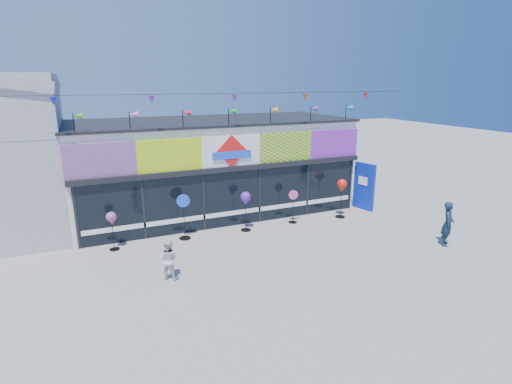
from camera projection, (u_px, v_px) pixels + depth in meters
ground at (268, 258)px, 13.42m from camera, size 80.00×80.00×0.00m
kite_shop at (212, 165)px, 18.10m from camera, size 16.00×5.70×5.31m
blue_sign at (364, 186)px, 18.28m from camera, size 0.40×1.08×2.15m
spinner_0 at (112, 220)px, 13.77m from camera, size 0.35×0.35×1.40m
spinner_1 at (184, 216)px, 14.81m from camera, size 0.49×0.44×1.73m
spinner_2 at (246, 200)px, 15.54m from camera, size 0.40×0.40×1.59m
spinner_3 at (293, 206)px, 16.56m from camera, size 0.39×0.36×1.41m
spinner_4 at (342, 187)px, 17.07m from camera, size 0.43×0.43×1.71m
adult_man at (448, 224)px, 14.26m from camera, size 0.70×0.67×1.62m
child at (168, 259)px, 11.85m from camera, size 0.69×0.63×1.24m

